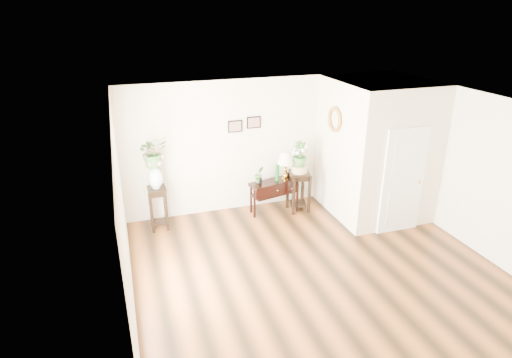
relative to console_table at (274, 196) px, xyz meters
name	(u,v)px	position (x,y,z in m)	size (l,w,h in m)	color
floor	(318,270)	(-0.07, -2.29, -0.36)	(6.00, 5.50, 0.02)	brown
ceiling	(328,107)	(-0.07, -2.29, 2.44)	(6.00, 5.50, 0.02)	white
wall_back	(265,144)	(-0.07, 0.46, 1.04)	(6.00, 0.02, 2.80)	beige
wall_front	(445,303)	(-0.07, -5.04, 1.04)	(6.00, 0.02, 2.80)	beige
wall_left	(124,223)	(-3.07, -2.29, 1.04)	(0.02, 5.50, 2.80)	beige
wall_right	(476,173)	(2.93, -2.29, 1.04)	(0.02, 5.50, 2.80)	beige
partition	(376,148)	(2.03, -0.52, 1.04)	(1.80, 1.95, 2.80)	beige
door	(403,181)	(2.03, -1.52, 0.69)	(0.90, 0.05, 2.10)	white
art_print_left	(235,126)	(-0.72, 0.44, 1.49)	(0.30, 0.02, 0.25)	black
art_print_right	(254,122)	(-0.32, 0.44, 1.54)	(0.30, 0.02, 0.25)	black
wall_ornament	(334,120)	(1.09, -0.39, 1.69)	(0.51, 0.51, 0.07)	#A16525
console_table	(274,196)	(0.00, 0.00, 0.00)	(1.08, 0.36, 0.72)	black
table_lamp	(286,164)	(0.24, 0.00, 0.71)	(0.35, 0.35, 0.62)	#B38832
green_vase	(277,173)	(0.06, 0.00, 0.53)	(0.07, 0.07, 0.36)	#0B5117
potted_plant	(259,175)	(-0.34, 0.00, 0.54)	(0.19, 0.16, 0.35)	#3B6F2F
plant_stand_a	(158,208)	(-2.43, 0.03, 0.08)	(0.34, 0.34, 0.89)	black
porcelain_vase	(155,177)	(-2.43, 0.03, 0.75)	(0.28, 0.28, 0.48)	silver
lily_arrangement	(153,153)	(-2.43, 0.03, 1.23)	(0.54, 0.47, 0.60)	#3B6F2F
plant_stand_b	(298,191)	(0.52, -0.08, 0.08)	(0.42, 0.42, 0.88)	black
ceramic_bowl	(299,169)	(0.52, -0.08, 0.60)	(0.33, 0.33, 0.15)	tan
narcissus	(300,154)	(0.52, -0.08, 0.92)	(0.31, 0.31, 0.55)	#3B6F2F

